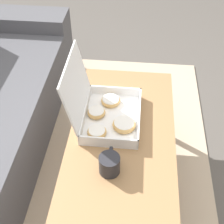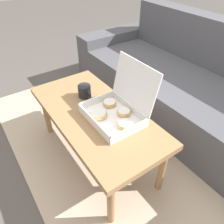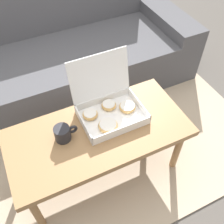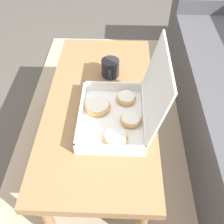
% 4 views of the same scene
% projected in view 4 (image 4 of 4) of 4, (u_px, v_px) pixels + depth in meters
% --- Properties ---
extents(ground_plane, '(12.00, 12.00, 0.00)m').
position_uv_depth(ground_plane, '(125.00, 155.00, 1.53)').
color(ground_plane, '#514C47').
extents(area_rug, '(2.48, 1.91, 0.01)m').
position_uv_depth(area_rug, '(177.00, 156.00, 1.52)').
color(area_rug, tan).
rests_on(area_rug, ground_plane).
extents(coffee_table, '(1.05, 0.50, 0.44)m').
position_uv_depth(coffee_table, '(101.00, 108.00, 1.25)').
color(coffee_table, '#997047').
rests_on(coffee_table, ground_plane).
extents(pastry_box, '(0.37, 0.34, 0.33)m').
position_uv_depth(pastry_box, '(122.00, 110.00, 1.10)').
color(pastry_box, white).
rests_on(pastry_box, coffee_table).
extents(coffee_mug, '(0.13, 0.09, 0.09)m').
position_uv_depth(coffee_mug, '(110.00, 68.00, 1.32)').
color(coffee_mug, '#232328').
rests_on(coffee_mug, coffee_table).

